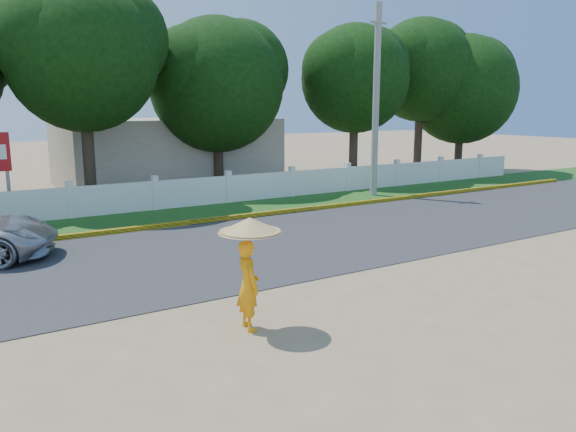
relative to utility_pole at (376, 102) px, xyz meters
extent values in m
plane|color=#9E8460|center=(-9.13, -9.55, -3.98)|extent=(120.00, 120.00, 0.00)
cube|color=#38383A|center=(-9.13, -5.05, -3.97)|extent=(60.00, 7.00, 0.02)
cube|color=#2D601E|center=(-9.13, 0.20, -3.97)|extent=(60.00, 3.50, 0.03)
cube|color=yellow|center=(-9.13, -1.50, -3.90)|extent=(40.00, 0.18, 0.16)
cube|color=silver|center=(-9.13, 1.65, -3.43)|extent=(40.00, 0.10, 1.10)
cube|color=#B7AD99|center=(-6.13, 8.45, -2.38)|extent=(10.00, 6.00, 3.20)
cylinder|color=gray|center=(0.00, 0.00, 0.00)|extent=(0.28, 0.28, 7.97)
imported|color=orange|center=(-11.60, -10.19, -3.20)|extent=(0.43, 0.61, 1.58)
cylinder|color=gray|center=(-11.55, -10.19, -2.59)|extent=(0.02, 0.02, 1.02)
cone|color=tan|center=(-11.55, -10.19, -2.15)|extent=(1.08, 1.08, 0.26)
cylinder|color=gray|center=(-13.88, 2.75, -2.98)|extent=(0.12, 0.12, 2.00)
cylinder|color=#473828|center=(10.05, 4.17, -2.45)|extent=(0.44, 0.44, 3.06)
sphere|color=#12380D|center=(10.05, 4.17, 0.78)|extent=(6.19, 6.19, 6.19)
cylinder|color=#473828|center=(-10.96, 3.71, -1.94)|extent=(0.44, 0.44, 4.09)
sphere|color=#12380D|center=(-10.96, 3.71, 1.64)|extent=(5.58, 5.58, 5.58)
cylinder|color=#473828|center=(2.13, 4.08, -2.15)|extent=(0.44, 0.44, 3.68)
sphere|color=#12380D|center=(2.13, 4.08, 1.16)|extent=(5.35, 5.35, 5.35)
cylinder|color=#473828|center=(-4.81, 5.32, -2.44)|extent=(0.44, 0.44, 3.08)
sphere|color=#12380D|center=(-4.81, 5.32, 0.76)|extent=(6.03, 6.03, 6.03)
cylinder|color=#473828|center=(7.37, 4.79, -1.87)|extent=(0.44, 0.44, 4.23)
sphere|color=#12380D|center=(7.37, 4.79, 1.80)|extent=(5.64, 5.64, 5.64)
camera|label=1|loc=(-15.92, -18.31, -0.20)|focal=35.00mm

